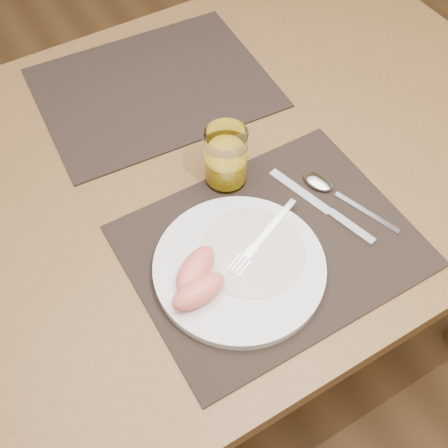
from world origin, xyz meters
TOP-DOWN VIEW (x-y plane):
  - ground at (0.00, 0.00)m, footprint 5.00×5.00m
  - table at (0.00, 0.00)m, footprint 1.40×0.90m
  - placemat_near at (0.02, -0.22)m, footprint 0.45×0.35m
  - placemat_far at (0.03, 0.22)m, footprint 0.47×0.38m
  - plate at (-0.05, -0.23)m, footprint 0.27×0.27m
  - plate_dressing at (-0.02, -0.22)m, footprint 0.17×0.17m
  - fork at (-0.00, -0.21)m, footprint 0.17×0.08m
  - knife at (0.14, -0.22)m, footprint 0.07×0.22m
  - spoon at (0.17, -0.17)m, footprint 0.08×0.19m
  - juice_glass at (0.03, -0.06)m, footprint 0.07×0.07m
  - grapefruit_wedges at (-0.12, -0.23)m, footprint 0.11×0.10m

SIDE VIEW (x-z plane):
  - ground at x=0.00m, z-range 0.00..0.00m
  - table at x=0.00m, z-range 0.29..1.04m
  - placemat_near at x=0.02m, z-range 0.75..0.75m
  - placemat_far at x=0.03m, z-range 0.75..0.75m
  - knife at x=0.14m, z-range 0.75..0.76m
  - spoon at x=0.17m, z-range 0.75..0.77m
  - plate at x=-0.05m, z-range 0.75..0.77m
  - plate_dressing at x=-0.02m, z-range 0.77..0.77m
  - fork at x=0.00m, z-range 0.77..0.77m
  - grapefruit_wedges at x=-0.12m, z-range 0.77..0.81m
  - juice_glass at x=0.03m, z-range 0.75..0.86m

